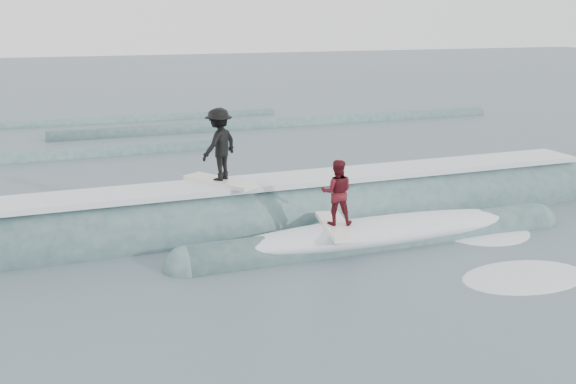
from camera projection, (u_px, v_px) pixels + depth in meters
name	position (u px, v px, depth m)	size (l,w,h in m)	color
ground	(340.00, 282.00, 12.70)	(160.00, 160.00, 0.00)	#435561
breaking_wave	(287.00, 225.00, 16.05)	(22.42, 3.90, 2.24)	#345458
surfer_black	(219.00, 147.00, 15.24)	(1.54, 1.98, 1.83)	silver
surfer_red	(337.00, 198.00, 14.18)	(0.92, 2.07, 1.57)	white
whitewater	(458.00, 277.00, 12.95)	(16.72, 6.94, 0.10)	white
far_swells	(132.00, 137.00, 28.04)	(36.98, 8.65, 0.80)	#345458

